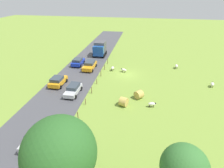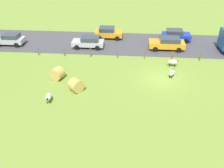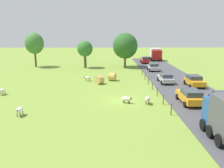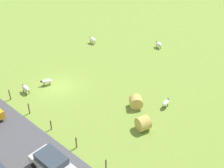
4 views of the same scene
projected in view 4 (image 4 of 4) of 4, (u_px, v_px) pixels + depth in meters
The scene contains 14 objects.
ground_plane at pixel (59, 87), 31.92m from camera, with size 160.00×160.00×0.00m, color olive.
sheep_0 at pixel (166, 103), 28.64m from camera, with size 1.16×0.63×0.77m.
sheep_1 at pixel (159, 44), 39.48m from camera, with size 0.84×1.18×0.83m.
sheep_2 at pixel (46, 81), 31.91m from camera, with size 1.29×0.93×0.74m.
sheep_3 at pixel (26, 88), 30.64m from camera, with size 0.66×1.22×0.85m.
sheep_4 at pixel (92, 40), 40.64m from camera, with size 0.64×1.18×0.86m.
hay_bale_0 at pixel (136, 102), 28.56m from camera, with size 1.28×1.28×1.03m, color tan.
hay_bale_1 at pixel (143, 123), 25.93m from camera, with size 1.29×1.29×1.04m, color tan.
fence_post_1 at pixel (10, 95), 29.66m from camera, with size 0.12×0.12×1.18m, color brown.
fence_post_2 at pixel (29, 108), 27.80m from camera, with size 0.12×0.12×1.16m, color brown.
fence_post_3 at pixel (51, 125), 25.97m from camera, with size 0.12×0.12×1.00m, color brown.
fence_post_4 at pixel (76, 143), 24.06m from camera, with size 0.12×0.12×1.14m, color brown.
fence_post_5 at pixel (106, 164), 22.22m from camera, with size 0.12×0.12×1.03m, color brown.
car_0 at pixel (54, 164), 21.79m from camera, with size 1.96×4.19×1.48m.
Camera 4 is at (15.74, 22.13, 17.74)m, focal length 47.54 mm.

